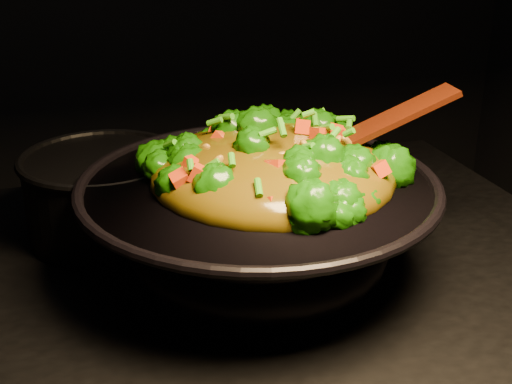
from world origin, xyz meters
name	(u,v)px	position (x,y,z in m)	size (l,w,h in m)	color
wok	(258,229)	(0.11, 0.05, 0.96)	(0.45, 0.45, 0.13)	black
stir_fry	(273,138)	(0.14, 0.06, 1.08)	(0.32, 0.32, 0.11)	#165806
spatula	(354,136)	(0.25, 0.05, 1.08)	(0.29, 0.04, 0.01)	#350F05
back_pot	(104,196)	(-0.07, 0.22, 0.96)	(0.22, 0.22, 0.13)	black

